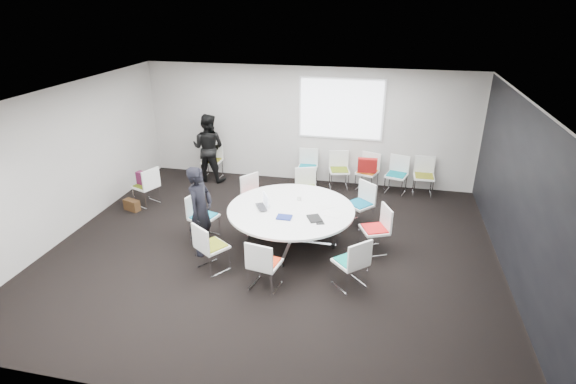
% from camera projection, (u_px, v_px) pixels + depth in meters
% --- Properties ---
extents(room_shell, '(8.08, 7.08, 2.88)m').
position_uv_depth(room_shell, '(277.00, 179.00, 7.67)').
color(room_shell, black).
rests_on(room_shell, ground).
extents(conference_table, '(2.32, 2.32, 0.73)m').
position_uv_depth(conference_table, '(291.00, 217.00, 8.24)').
color(conference_table, silver).
rests_on(conference_table, ground).
extents(projection_screen, '(1.90, 0.03, 1.35)m').
position_uv_depth(projection_screen, '(341.00, 109.00, 10.45)').
color(projection_screen, white).
rests_on(projection_screen, room_shell).
extents(chair_ring_a, '(0.59, 0.60, 0.88)m').
position_uv_depth(chair_ring_a, '(374.00, 238.00, 8.09)').
color(chair_ring_a, silver).
rests_on(chair_ring_a, ground).
extents(chair_ring_b, '(0.64, 0.64, 0.88)m').
position_uv_depth(chair_ring_b, '(359.00, 212.00, 9.06)').
color(chair_ring_b, silver).
rests_on(chair_ring_b, ground).
extents(chair_ring_c, '(0.59, 0.58, 0.88)m').
position_uv_depth(chair_ring_c, '(307.00, 197.00, 9.74)').
color(chair_ring_c, silver).
rests_on(chair_ring_c, ground).
extents(chair_ring_d, '(0.63, 0.64, 0.88)m').
position_uv_depth(chair_ring_d, '(256.00, 204.00, 9.41)').
color(chair_ring_d, silver).
rests_on(chair_ring_d, ground).
extents(chair_ring_e, '(0.56, 0.57, 0.88)m').
position_uv_depth(chair_ring_e, '(204.00, 225.00, 8.55)').
color(chair_ring_e, silver).
rests_on(chair_ring_e, ground).
extents(chair_ring_f, '(0.63, 0.63, 0.88)m').
position_uv_depth(chair_ring_f, '(212.00, 255.00, 7.55)').
color(chair_ring_f, silver).
rests_on(chair_ring_f, ground).
extents(chair_ring_g, '(0.53, 0.52, 0.88)m').
position_uv_depth(chair_ring_g, '(265.00, 273.00, 7.07)').
color(chair_ring_g, silver).
rests_on(chair_ring_g, ground).
extents(chair_ring_h, '(0.64, 0.64, 0.88)m').
position_uv_depth(chair_ring_h, '(350.00, 271.00, 7.12)').
color(chair_ring_h, silver).
rests_on(chair_ring_h, ground).
extents(chair_back_a, '(0.48, 0.47, 0.88)m').
position_uv_depth(chair_back_a, '(307.00, 174.00, 10.95)').
color(chair_back_a, silver).
rests_on(chair_back_a, ground).
extents(chair_back_b, '(0.55, 0.54, 0.88)m').
position_uv_depth(chair_back_b, '(339.00, 177.00, 10.79)').
color(chair_back_b, silver).
rests_on(chair_back_b, ground).
extents(chair_back_c, '(0.58, 0.57, 0.88)m').
position_uv_depth(chair_back_c, '(367.00, 179.00, 10.68)').
color(chair_back_c, silver).
rests_on(chair_back_c, ground).
extents(chair_back_d, '(0.56, 0.55, 0.88)m').
position_uv_depth(chair_back_d, '(396.00, 182.00, 10.51)').
color(chair_back_d, silver).
rests_on(chair_back_d, ground).
extents(chair_back_e, '(0.46, 0.45, 0.88)m').
position_uv_depth(chair_back_e, '(423.00, 183.00, 10.43)').
color(chair_back_e, silver).
rests_on(chair_back_e, ground).
extents(chair_spare_left, '(0.59, 0.59, 0.88)m').
position_uv_depth(chair_spare_left, '(147.00, 193.00, 9.91)').
color(chair_spare_left, silver).
rests_on(chair_spare_left, ground).
extents(chair_person_back, '(0.47, 0.46, 0.88)m').
position_uv_depth(chair_person_back, '(212.00, 167.00, 11.40)').
color(chair_person_back, silver).
rests_on(chair_person_back, ground).
extents(person_main, '(0.47, 0.65, 1.64)m').
position_uv_depth(person_main, '(201.00, 211.00, 7.87)').
color(person_main, black).
rests_on(person_main, ground).
extents(person_back, '(0.87, 0.70, 1.70)m').
position_uv_depth(person_back, '(208.00, 148.00, 11.02)').
color(person_back, black).
rests_on(person_back, ground).
extents(laptop, '(0.38, 0.43, 0.03)m').
position_uv_depth(laptop, '(264.00, 207.00, 8.18)').
color(laptop, '#333338').
rests_on(laptop, conference_table).
extents(laptop_lid, '(0.16, 0.27, 0.22)m').
position_uv_depth(laptop_lid, '(266.00, 200.00, 8.20)').
color(laptop_lid, silver).
rests_on(laptop_lid, conference_table).
extents(notebook_black, '(0.33, 0.37, 0.02)m').
position_uv_depth(notebook_black, '(315.00, 218.00, 7.78)').
color(notebook_black, black).
rests_on(notebook_black, conference_table).
extents(tablet_folio, '(0.26, 0.20, 0.03)m').
position_uv_depth(tablet_folio, '(284.00, 217.00, 7.81)').
color(tablet_folio, navy).
rests_on(tablet_folio, conference_table).
extents(papers_right, '(0.37, 0.35, 0.00)m').
position_uv_depth(papers_right, '(324.00, 207.00, 8.23)').
color(papers_right, silver).
rests_on(papers_right, conference_table).
extents(papers_front, '(0.35, 0.29, 0.00)m').
position_uv_depth(papers_front, '(333.00, 214.00, 7.94)').
color(papers_front, white).
rests_on(papers_front, conference_table).
extents(cup, '(0.08, 0.08, 0.09)m').
position_uv_depth(cup, '(299.00, 198.00, 8.47)').
color(cup, white).
rests_on(cup, conference_table).
extents(phone, '(0.15, 0.11, 0.01)m').
position_uv_depth(phone, '(320.00, 224.00, 7.62)').
color(phone, black).
rests_on(phone, conference_table).
extents(maroon_bag, '(0.42, 0.26, 0.28)m').
position_uv_depth(maroon_bag, '(145.00, 179.00, 9.78)').
color(maroon_bag, '#521635').
rests_on(maroon_bag, chair_spare_left).
extents(brown_bag, '(0.39, 0.26, 0.24)m').
position_uv_depth(brown_bag, '(132.00, 205.00, 9.71)').
color(brown_bag, '#3E2713').
rests_on(brown_bag, ground).
extents(red_jacket, '(0.44, 0.17, 0.36)m').
position_uv_depth(red_jacket, '(367.00, 165.00, 10.31)').
color(red_jacket, maroon).
rests_on(red_jacket, chair_back_c).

